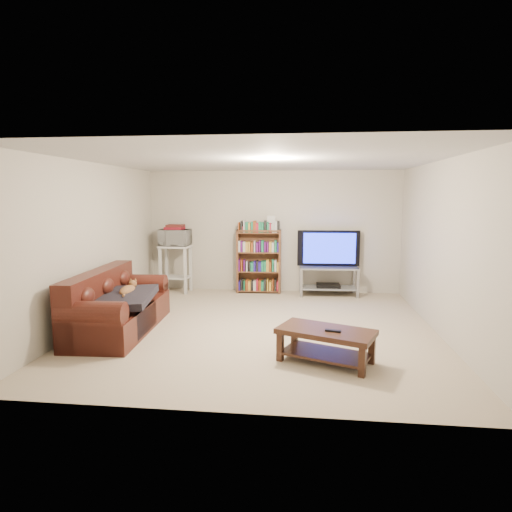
# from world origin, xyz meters

# --- Properties ---
(floor) EXTENTS (5.00, 5.00, 0.00)m
(floor) POSITION_xyz_m (0.00, 0.00, 0.00)
(floor) COLOR #C7B494
(floor) RESTS_ON ground
(ceiling) EXTENTS (5.00, 5.00, 0.00)m
(ceiling) POSITION_xyz_m (0.00, 0.00, 2.40)
(ceiling) COLOR white
(ceiling) RESTS_ON ground
(wall_back) EXTENTS (5.00, 0.00, 5.00)m
(wall_back) POSITION_xyz_m (0.00, 2.50, 1.20)
(wall_back) COLOR beige
(wall_back) RESTS_ON ground
(wall_front) EXTENTS (5.00, 0.00, 5.00)m
(wall_front) POSITION_xyz_m (0.00, -2.50, 1.20)
(wall_front) COLOR beige
(wall_front) RESTS_ON ground
(wall_left) EXTENTS (0.00, 5.00, 5.00)m
(wall_left) POSITION_xyz_m (-2.50, 0.00, 1.20)
(wall_left) COLOR beige
(wall_left) RESTS_ON ground
(wall_right) EXTENTS (0.00, 5.00, 5.00)m
(wall_right) POSITION_xyz_m (2.50, 0.00, 1.20)
(wall_right) COLOR beige
(wall_right) RESTS_ON ground
(sofa) EXTENTS (0.96, 2.05, 0.86)m
(sofa) POSITION_xyz_m (-2.04, -0.37, 0.31)
(sofa) COLOR #431811
(sofa) RESTS_ON floor
(blanket) EXTENTS (0.90, 1.10, 0.18)m
(blanket) POSITION_xyz_m (-1.85, -0.50, 0.52)
(blanket) COLOR black
(blanket) RESTS_ON sofa
(cat) EXTENTS (0.24, 0.56, 0.17)m
(cat) POSITION_xyz_m (-1.86, -0.31, 0.58)
(cat) COLOR brown
(cat) RESTS_ON sofa
(coffee_table) EXTENTS (1.20, 0.91, 0.39)m
(coffee_table) POSITION_xyz_m (0.89, -1.22, 0.27)
(coffee_table) COLOR #351D12
(coffee_table) RESTS_ON floor
(remote) EXTENTS (0.18, 0.09, 0.02)m
(remote) POSITION_xyz_m (0.96, -1.30, 0.40)
(remote) COLOR black
(remote) RESTS_ON coffee_table
(tv_stand) EXTENTS (1.14, 0.55, 0.56)m
(tv_stand) POSITION_xyz_m (1.10, 2.21, 0.38)
(tv_stand) COLOR #999EA3
(tv_stand) RESTS_ON floor
(television) EXTENTS (1.21, 0.21, 0.69)m
(television) POSITION_xyz_m (1.10, 2.21, 0.90)
(television) COLOR black
(television) RESTS_ON tv_stand
(dvd_player) EXTENTS (0.46, 0.33, 0.06)m
(dvd_player) POSITION_xyz_m (1.10, 2.21, 0.19)
(dvd_player) COLOR black
(dvd_player) RESTS_ON tv_stand
(bookshelf) EXTENTS (0.88, 0.30, 1.25)m
(bookshelf) POSITION_xyz_m (-0.26, 2.30, 0.65)
(bookshelf) COLOR brown
(bookshelf) RESTS_ON floor
(shelf_clutter) EXTENTS (0.64, 0.21, 0.28)m
(shelf_clutter) POSITION_xyz_m (-0.16, 2.32, 1.36)
(shelf_clutter) COLOR silver
(shelf_clutter) RESTS_ON bookshelf
(microwave_stand) EXTENTS (0.60, 0.45, 0.94)m
(microwave_stand) POSITION_xyz_m (-1.91, 2.15, 0.60)
(microwave_stand) COLOR silver
(microwave_stand) RESTS_ON floor
(microwave) EXTENTS (0.59, 0.41, 0.32)m
(microwave) POSITION_xyz_m (-1.91, 2.15, 1.10)
(microwave) COLOR silver
(microwave) RESTS_ON microwave_stand
(game_boxes) EXTENTS (0.35, 0.31, 0.05)m
(game_boxes) POSITION_xyz_m (-1.91, 2.15, 1.28)
(game_boxes) COLOR maroon
(game_boxes) RESTS_ON microwave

